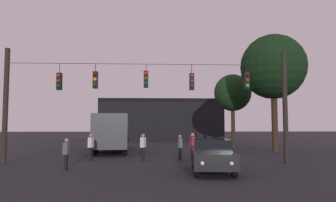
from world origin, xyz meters
TOP-DOWN VIEW (x-y plane):
  - ground_plane at (0.00, 24.50)m, footprint 168.00×168.00m
  - overhead_signal_span at (0.00, 11.57)m, footprint 16.09×0.44m
  - city_bus at (-3.13, 21.03)m, footprint 3.32×11.16m
  - car_near_right at (3.01, 8.26)m, footprint 2.20×4.46m
  - pedestrian_crossing_left at (-0.33, 13.33)m, footprint 0.36×0.42m
  - pedestrian_crossing_center at (2.62, 12.39)m, footprint 0.34×0.42m
  - pedestrian_crossing_right at (-3.52, 13.37)m, footprint 0.33×0.41m
  - pedestrian_near_bus at (-3.91, 9.26)m, footprint 0.29×0.39m
  - pedestrian_trailing at (1.97, 13.59)m, footprint 0.29×0.39m
  - corner_building at (1.50, 43.32)m, footprint 17.64×10.26m
  - tree_left_silhouette at (8.38, 25.63)m, footprint 3.75×3.75m
  - tree_behind_building at (10.35, 19.64)m, footprint 5.42×5.42m

SIDE VIEW (x-z plane):
  - ground_plane at x=0.00m, z-range 0.00..0.00m
  - car_near_right at x=3.01m, z-range 0.04..1.56m
  - pedestrian_near_bus at x=-3.91m, z-range 0.09..1.62m
  - pedestrian_trailing at x=1.97m, z-range 0.10..1.67m
  - pedestrian_crossing_left at x=-0.33m, z-range 0.11..1.75m
  - pedestrian_crossing_right at x=-3.52m, z-range 0.11..1.76m
  - pedestrian_crossing_center at x=2.62m, z-range 0.12..1.83m
  - city_bus at x=-3.13m, z-range 0.37..3.37m
  - corner_building at x=1.50m, z-range 0.00..5.97m
  - overhead_signal_span at x=0.00m, z-range 0.51..6.99m
  - tree_left_silhouette at x=8.38m, z-range 1.76..9.12m
  - tree_behind_building at x=10.35m, z-range 2.15..11.94m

